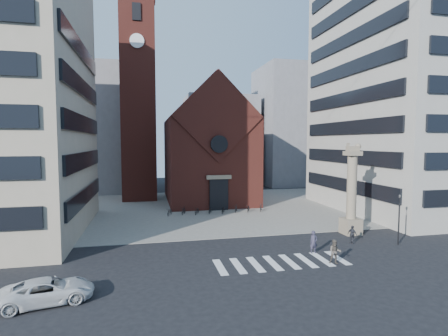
% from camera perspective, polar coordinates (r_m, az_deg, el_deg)
% --- Properties ---
extents(ground, '(120.00, 120.00, 0.00)m').
position_cam_1_polar(ground, '(29.19, 6.03, -13.23)').
color(ground, black).
rests_on(ground, ground).
extents(piazza, '(46.00, 30.00, 0.05)m').
position_cam_1_polar(piazza, '(47.07, -1.38, -6.43)').
color(piazza, gray).
rests_on(piazza, ground).
extents(zebra_crossing, '(10.20, 3.20, 0.01)m').
position_cam_1_polar(zebra_crossing, '(26.70, 9.30, -14.94)').
color(zebra_crossing, white).
rests_on(zebra_crossing, ground).
extents(church, '(12.00, 16.65, 18.00)m').
position_cam_1_polar(church, '(52.19, -2.68, 3.41)').
color(church, maroon).
rests_on(church, ground).
extents(campanile, '(5.50, 5.50, 31.20)m').
position_cam_1_polar(campanile, '(54.83, -13.82, 11.46)').
color(campanile, maroon).
rests_on(campanile, ground).
extents(building_right, '(18.00, 22.00, 32.00)m').
position_cam_1_polar(building_right, '(51.07, 28.47, 11.91)').
color(building_right, '#A6A196').
rests_on(building_right, ground).
extents(bg_block_left, '(16.00, 14.00, 22.00)m').
position_cam_1_polar(bg_block_left, '(67.34, -22.09, 5.87)').
color(bg_block_left, gray).
rests_on(bg_block_left, ground).
extents(bg_block_mid, '(14.00, 12.00, 18.00)m').
position_cam_1_polar(bg_block_mid, '(72.92, -0.70, 4.46)').
color(bg_block_mid, gray).
rests_on(bg_block_mid, ground).
extents(bg_block_right, '(16.00, 14.00, 24.00)m').
position_cam_1_polar(bg_block_right, '(75.11, 11.90, 6.65)').
color(bg_block_right, gray).
rests_on(bg_block_right, ground).
extents(lion_column, '(1.63, 1.60, 8.68)m').
position_cam_1_polar(lion_column, '(35.34, 20.10, -4.63)').
color(lion_column, gray).
rests_on(lion_column, ground).
extents(traffic_light, '(0.13, 0.16, 4.30)m').
position_cam_1_polar(traffic_light, '(33.51, 26.66, -7.33)').
color(traffic_light, black).
rests_on(traffic_light, ground).
extents(white_car, '(5.15, 3.18, 1.33)m').
position_cam_1_polar(white_car, '(22.34, -26.84, -17.47)').
color(white_car, silver).
rests_on(white_car, ground).
extents(pedestrian_0, '(0.70, 0.51, 1.80)m').
position_cam_1_polar(pedestrian_0, '(28.97, 14.43, -11.63)').
color(pedestrian_0, '#353145').
rests_on(pedestrian_0, ground).
extents(pedestrian_1, '(1.06, 0.98, 1.76)m').
position_cam_1_polar(pedestrian_1, '(27.01, 17.67, -12.91)').
color(pedestrian_1, '#564E45').
rests_on(pedestrian_1, ground).
extents(pedestrian_2, '(0.68, 0.99, 1.56)m').
position_cam_1_polar(pedestrian_2, '(32.66, 20.23, -10.15)').
color(pedestrian_2, '#27282E').
rests_on(pedestrian_2, ground).
extents(scooter_0, '(1.12, 1.69, 0.84)m').
position_cam_1_polar(scooter_0, '(42.33, -8.83, -7.08)').
color(scooter_0, black).
rests_on(scooter_0, piazza).
extents(scooter_1, '(1.00, 1.60, 0.93)m').
position_cam_1_polar(scooter_1, '(42.46, -6.62, -6.96)').
color(scooter_1, black).
rests_on(scooter_1, piazza).
extents(scooter_2, '(1.12, 1.69, 0.84)m').
position_cam_1_polar(scooter_2, '(42.66, -4.44, -6.95)').
color(scooter_2, black).
rests_on(scooter_2, piazza).
extents(scooter_3, '(1.00, 1.60, 0.93)m').
position_cam_1_polar(scooter_3, '(42.90, -2.27, -6.82)').
color(scooter_3, black).
rests_on(scooter_3, piazza).
extents(scooter_4, '(1.12, 1.69, 0.84)m').
position_cam_1_polar(scooter_4, '(43.22, -0.14, -6.79)').
color(scooter_4, black).
rests_on(scooter_4, piazza).
extents(scooter_5, '(1.00, 1.60, 0.93)m').
position_cam_1_polar(scooter_5, '(43.58, 1.96, -6.64)').
color(scooter_5, black).
rests_on(scooter_5, piazza).
extents(scooter_6, '(1.12, 1.69, 0.84)m').
position_cam_1_polar(scooter_6, '(44.02, 4.02, -6.60)').
color(scooter_6, black).
rests_on(scooter_6, piazza).
extents(scooter_7, '(1.00, 1.60, 0.93)m').
position_cam_1_polar(scooter_7, '(44.49, 6.04, -6.44)').
color(scooter_7, black).
rests_on(scooter_7, piazza).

